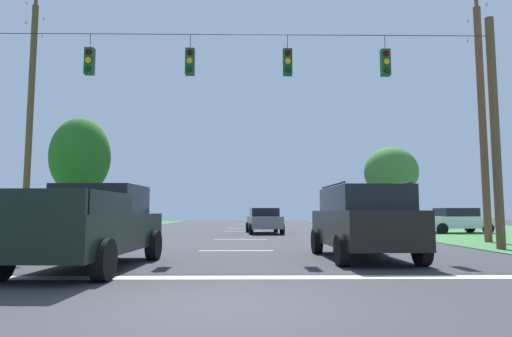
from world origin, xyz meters
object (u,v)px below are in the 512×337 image
at_px(distant_car_far_parked, 69,222).
at_px(tree_roadside_left, 391,172).
at_px(distant_car_crossing_white, 456,220).
at_px(utility_pole_near_left, 30,114).
at_px(suv_black, 362,220).
at_px(pickup_truck, 92,226).
at_px(distant_car_oncoming, 264,220).
at_px(tree_roadside_far_right, 80,157).
at_px(overhead_signal_span, 234,118).
at_px(utility_pole_mid_right, 482,116).

height_order(distant_car_far_parked, tree_roadside_left, tree_roadside_left).
height_order(distant_car_crossing_white, utility_pole_near_left, utility_pole_near_left).
bearing_deg(suv_black, pickup_truck, -164.48).
bearing_deg(distant_car_oncoming, utility_pole_near_left, -147.73).
distance_m(pickup_truck, tree_roadside_left, 26.34).
relative_size(distant_car_far_parked, utility_pole_near_left, 0.38).
relative_size(distant_car_oncoming, utility_pole_near_left, 0.38).
relative_size(suv_black, tree_roadside_left, 0.80).
xyz_separation_m(pickup_truck, tree_roadside_far_right, (-7.70, 18.93, 4.00)).
relative_size(distant_car_crossing_white, utility_pole_near_left, 0.39).
relative_size(distant_car_far_parked, tree_roadside_left, 0.71).
distance_m(overhead_signal_span, suv_black, 5.81).
relative_size(overhead_signal_span, distant_car_far_parked, 4.31).
bearing_deg(tree_roadside_far_right, pickup_truck, -67.87).
height_order(distant_car_oncoming, tree_roadside_left, tree_roadside_left).
bearing_deg(distant_car_crossing_white, utility_pole_mid_right, -106.93).
xyz_separation_m(distant_car_oncoming, tree_roadside_left, (9.62, 5.53, 3.45)).
xyz_separation_m(suv_black, utility_pole_near_left, (-13.21, 7.65, 4.70)).
bearing_deg(pickup_truck, distant_car_far_parked, 114.30).
relative_size(pickup_truck, distant_car_crossing_white, 1.23).
relative_size(distant_car_oncoming, distant_car_far_parked, 1.02).
distance_m(distant_car_crossing_white, tree_roadside_left, 7.05).
xyz_separation_m(overhead_signal_span, tree_roadside_far_right, (-10.79, 14.25, 0.41)).
bearing_deg(utility_pole_near_left, tree_roadside_far_right, 97.82).
xyz_separation_m(tree_roadside_far_right, tree_roadside_left, (21.85, 3.04, -0.73)).
bearing_deg(pickup_truck, overhead_signal_span, 56.51).
bearing_deg(distant_car_far_parked, tree_roadside_left, 25.92).
distance_m(suv_black, utility_pole_near_left, 15.97).
xyz_separation_m(distant_car_oncoming, utility_pole_near_left, (-10.93, -6.90, 4.97)).
bearing_deg(distant_car_crossing_white, overhead_signal_span, -138.67).
bearing_deg(tree_roadside_left, utility_pole_near_left, -148.84).
height_order(suv_black, distant_car_crossing_white, suv_black).
distance_m(suv_black, distant_car_oncoming, 14.73).
relative_size(utility_pole_near_left, tree_roadside_left, 1.89).
bearing_deg(pickup_truck, tree_roadside_left, 57.21).
relative_size(distant_car_oncoming, tree_roadside_far_right, 0.58).
bearing_deg(utility_pole_mid_right, suv_black, -137.73).
relative_size(tree_roadside_far_right, tree_roadside_left, 1.24).
bearing_deg(distant_car_crossing_white, tree_roadside_far_right, 173.35).
height_order(overhead_signal_span, tree_roadside_left, overhead_signal_span).
distance_m(overhead_signal_span, tree_roadside_left, 20.52).
distance_m(utility_pole_mid_right, utility_pole_near_left, 20.17).
xyz_separation_m(suv_black, tree_roadside_far_right, (-14.50, 17.04, 3.90)).
height_order(suv_black, distant_car_far_parked, suv_black).
height_order(utility_pole_mid_right, tree_roadside_left, utility_pole_mid_right).
height_order(overhead_signal_span, distant_car_oncoming, overhead_signal_span).
distance_m(distant_car_oncoming, distant_car_far_parked, 10.90).
bearing_deg(overhead_signal_span, utility_pole_mid_right, 18.20).
bearing_deg(utility_pole_near_left, distant_car_far_parked, 73.90).
relative_size(overhead_signal_span, suv_black, 3.84).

